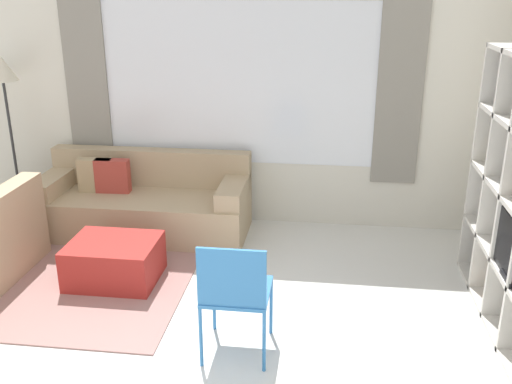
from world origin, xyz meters
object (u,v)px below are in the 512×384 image
at_px(couch_main, 144,204).
at_px(ottoman, 114,261).
at_px(folding_chair, 235,289).
at_px(floor_lamp, 3,81).

bearing_deg(couch_main, ottoman, -85.87).
relative_size(couch_main, folding_chair, 2.41).
height_order(couch_main, folding_chair, folding_chair).
bearing_deg(ottoman, folding_chair, -37.61).
bearing_deg(couch_main, folding_chair, -57.32).
xyz_separation_m(floor_lamp, folding_chair, (2.69, -2.13, -0.97)).
bearing_deg(floor_lamp, folding_chair, -38.35).
bearing_deg(folding_chair, couch_main, -57.32).
height_order(couch_main, floor_lamp, floor_lamp).
bearing_deg(folding_chair, ottoman, -37.61).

